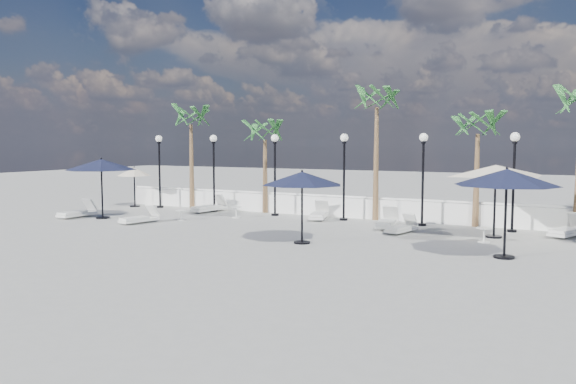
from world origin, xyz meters
The scene contains 27 objects.
ground centered at (0.00, 0.00, 0.00)m, with size 100.00×100.00×0.00m, color gray.
balustrade centered at (0.00, 7.50, 0.47)m, with size 26.00×0.30×1.01m.
lamppost_0 centered at (-10.50, 6.50, 2.49)m, with size 0.36×0.36×3.84m.
lamppost_1 centered at (-7.00, 6.50, 2.49)m, with size 0.36×0.36×3.84m.
lamppost_2 centered at (-3.50, 6.50, 2.49)m, with size 0.36×0.36×3.84m.
lamppost_3 centered at (0.00, 6.50, 2.49)m, with size 0.36×0.36×3.84m.
lamppost_4 centered at (3.50, 6.50, 2.49)m, with size 0.36×0.36×3.84m.
lamppost_5 centered at (7.00, 6.50, 2.49)m, with size 0.36×0.36×3.84m.
palm_0 centered at (-9.00, 7.30, 4.53)m, with size 2.60×2.60×5.50m.
palm_1 centered at (-4.50, 7.30, 3.75)m, with size 2.60×2.60×4.70m.
palm_2 centered at (1.20, 7.30, 5.12)m, with size 2.60×2.60×6.10m.
palm_3 centered at (5.50, 7.30, 3.95)m, with size 2.60×2.60×4.90m.
lounger_0 centered at (-11.25, 1.63, 0.24)m, with size 0.66×1.94×0.72m.
lounger_1 centered at (-7.37, 1.54, 0.22)m, with size 0.93×1.85×0.67m.
lounger_2 centered at (-1.06, 6.22, 0.25)m, with size 1.15×2.08×0.74m.
lounger_3 centered at (-7.04, 6.13, 0.25)m, with size 0.98×2.10×0.76m.
lounger_4 centered at (2.45, 5.16, 0.25)m, with size 0.95×2.09×0.76m.
lounger_5 centered at (3.31, 4.24, 0.21)m, with size 0.92×1.77×0.63m.
lounger_6 centered at (8.95, 6.21, 0.25)m, with size 1.35×2.10×0.75m.
side_table_0 centered at (-4.73, 5.04, 0.30)m, with size 0.52×0.52×0.50m.
side_table_1 centered at (-6.39, 3.09, 0.27)m, with size 0.46×0.46×0.45m.
side_table_2 centered at (6.41, 3.58, 0.31)m, with size 0.53×0.53×0.52m.
parasol_navy_left centered at (-9.96, 1.95, 2.44)m, with size 3.14×3.14×2.77m.
parasol_navy_mid centered at (0.92, 0.49, 2.22)m, with size 2.81×2.81×2.52m.
parasol_navy_right centered at (7.37, 1.10, 2.40)m, with size 3.05×3.05×2.74m.
parasol_cream_sq_a centered at (6.56, 4.81, 2.63)m, with size 5.78×5.78×2.84m.
parasol_cream_small centered at (-12.00, 6.20, 1.87)m, with size 1.78×1.78×2.18m.
Camera 1 is at (9.38, -16.53, 3.43)m, focal length 35.00 mm.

